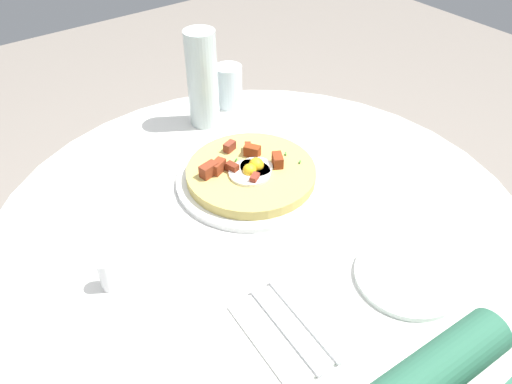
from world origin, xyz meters
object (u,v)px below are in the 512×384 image
Objects in this scene: breakfast_pizza at (251,172)px; salt_shaker at (107,274)px; bread_plate at (407,277)px; knife at (304,319)px; dining_table at (261,278)px; fork at (285,329)px; pizza_plate at (251,179)px; water_glass at (229,86)px; water_bottle at (202,79)px.

breakfast_pizza and salt_shaker have the same top height.
breakfast_pizza reaches higher than bread_plate.
dining_table is at bearing 162.72° from knife.
breakfast_pizza reaches higher than fork.
pizza_plate reaches higher than bread_plate.
knife is 0.68m from water_glass.
pizza_plate is 0.37m from bread_plate.
water_bottle reaches higher than knife.
breakfast_pizza is at bearing 168.93° from water_bottle.
knife is (-0.22, 0.09, 0.18)m from dining_table.
pizza_plate is at bearing 169.17° from water_bottle.
breakfast_pizza is at bearing 153.49° from water_glass.
fork is 3.03× the size of salt_shaker.
knife is at bearing 158.65° from dining_table.
dining_table is 0.34m from bread_plate.
bread_plate is 0.50m from salt_shaker.
knife is at bearing 162.03° from water_bottle.
fork is at bearing 152.58° from water_glass.
salt_shaker is at bearing -134.98° from knife.
pizza_plate is 1.74× the size of knife.
salt_shaker is (0.24, 0.21, 0.02)m from knife.
salt_shaker is (0.28, 0.41, 0.02)m from bread_plate.
water_bottle reaches higher than breakfast_pizza.
water_bottle is (-0.03, 0.09, 0.06)m from water_glass.
fork is at bearing -143.93° from salt_shaker.
salt_shaker reaches higher than dining_table.
fork is (-0.33, 0.18, 0.00)m from pizza_plate.
fork is 1.00× the size of knife.
salt_shaker reaches higher than fork.
knife is 1.68× the size of water_glass.
dining_table is 0.21m from pizza_plate.
knife is 3.03× the size of salt_shaker.
knife is at bearing -139.05° from salt_shaker.
breakfast_pizza is 2.51× the size of water_glass.
pizza_plate is 1.36× the size of water_bottle.
pizza_plate is 0.36m from salt_shaker.
pizza_plate is 0.28m from water_bottle.
knife is at bearing 90.00° from fork.
water_bottle reaches higher than dining_table.
fork is 0.04m from knife.
bread_plate is 0.64m from water_bottle.
salt_shaker is at bearing 130.29° from water_bottle.
water_bottle is at bearing -15.81° from dining_table.
salt_shaker is (-0.09, 0.35, 0.00)m from breakfast_pizza.
water_glass is at bearing -26.44° from dining_table.
water_glass is (0.29, -0.14, 0.03)m from breakfast_pizza.
dining_table is 4.46× the size of water_bottle.
dining_table is 5.72× the size of fork.
water_glass is (0.62, -0.28, 0.05)m from knife.
fork is at bearing -90.00° from knife.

